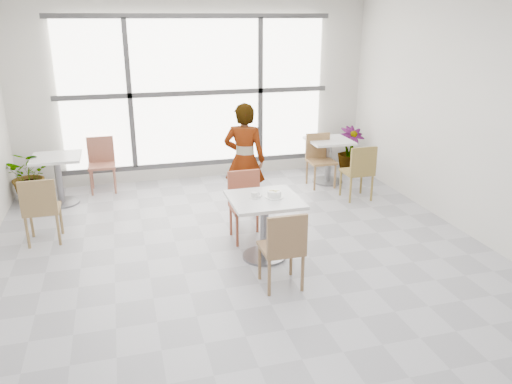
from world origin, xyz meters
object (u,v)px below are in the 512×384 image
object	(u,v)px
bg_chair_left_near	(41,206)
plant_right	(350,150)
chair_far	(246,200)
coffee_cup	(255,195)
chair_near	(284,245)
person	(245,160)
main_table	(264,216)
bg_table_right	(329,155)
oatmeal_bowl	(274,194)
bg_chair_right_far	(320,156)
bg_chair_left_far	(102,160)
plant_left	(30,175)
bg_chair_right_near	(360,169)
bg_table_left	(58,173)

from	to	relation	value
bg_chair_left_near	plant_right	distance (m)	5.34
chair_far	coffee_cup	size ratio (longest dim) A/B	5.47
chair_near	person	distance (m)	2.23
main_table	bg_chair_left_near	bearing A→B (deg)	156.68
chair_far	bg_chair_left_near	size ratio (longest dim) A/B	1.00
bg_table_right	plant_right	distance (m)	0.74
main_table	oatmeal_bowl	bearing A→B (deg)	-5.70
oatmeal_bowl	plant_right	bearing A→B (deg)	50.87
bg_chair_right_far	oatmeal_bowl	bearing A→B (deg)	-122.99
chair_near	bg_chair_left_far	distance (m)	4.26
chair_near	plant_left	world-z (taller)	chair_near
person	bg_chair_right_near	bearing A→B (deg)	-153.17
bg_table_left	bg_chair_right_far	xyz separation A→B (m)	(4.14, -0.19, 0.01)
chair_far	bg_chair_right_far	bearing A→B (deg)	45.35
person	bg_table_right	bearing A→B (deg)	-124.66
oatmeal_bowl	bg_table_right	bearing A→B (deg)	54.76
chair_far	bg_table_right	xyz separation A→B (m)	(1.92, 1.84, -0.01)
plant_left	plant_right	distance (m)	5.40
chair_near	bg_table_left	world-z (taller)	chair_near
plant_right	main_table	bearing A→B (deg)	-130.53
bg_table_left	plant_left	distance (m)	0.55
oatmeal_bowl	bg_table_right	size ratio (longest dim) A/B	0.28
bg_chair_left_far	plant_left	world-z (taller)	bg_chair_left_far
chair_near	oatmeal_bowl	xyz separation A→B (m)	(0.13, 0.74, 0.29)
bg_table_left	bg_table_right	xyz separation A→B (m)	(4.35, -0.09, 0.00)
main_table	oatmeal_bowl	distance (m)	0.29
main_table	chair_near	distance (m)	0.76
oatmeal_bowl	bg_chair_right_near	distance (m)	2.42
bg_chair_left_far	oatmeal_bowl	bearing A→B (deg)	-57.45
chair_far	bg_table_left	size ratio (longest dim) A/B	1.16
coffee_cup	bg_chair_right_far	world-z (taller)	bg_chair_right_far
oatmeal_bowl	coffee_cup	xyz separation A→B (m)	(-0.22, 0.05, -0.01)
bg_chair_left_near	bg_chair_right_far	distance (m)	4.41
bg_table_left	plant_right	xyz separation A→B (m)	(4.96, 0.33, -0.07)
bg_chair_left_far	plant_left	bearing A→B (deg)	-169.11
plant_left	bg_chair_left_far	bearing A→B (deg)	10.89
chair_far	bg_table_right	world-z (taller)	chair_far
bg_table_left	bg_chair_right_near	size ratio (longest dim) A/B	0.86
main_table	chair_far	distance (m)	0.64
chair_far	coffee_cup	distance (m)	0.65
bg_chair_left_near	plant_left	xyz separation A→B (m)	(-0.37, 1.77, -0.10)
bg_chair_right_near	bg_table_left	bearing A→B (deg)	-13.31
bg_chair_right_far	chair_near	bearing A→B (deg)	-118.18
bg_chair_right_far	bg_table_right	bearing A→B (deg)	24.70
bg_chair_left_near	plant_left	size ratio (longest dim) A/B	1.09
plant_right	bg_table_left	bearing A→B (deg)	-176.21
plant_left	coffee_cup	bearing A→B (deg)	-45.11
chair_near	bg_chair_left_near	xyz separation A→B (m)	(-2.54, 1.86, 0.00)
chair_near	plant_right	bearing A→B (deg)	-124.32
oatmeal_bowl	bg_chair_left_near	world-z (taller)	bg_chair_left_near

